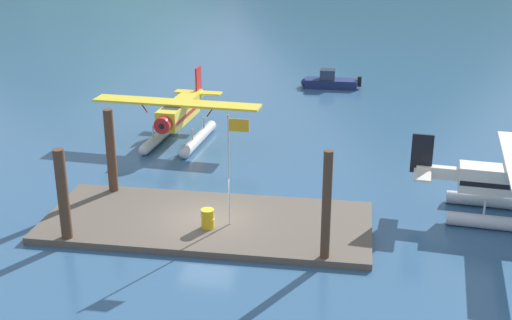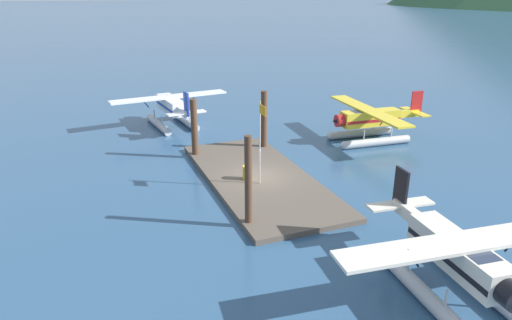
% 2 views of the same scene
% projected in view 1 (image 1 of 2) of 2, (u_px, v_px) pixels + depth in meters
% --- Properties ---
extents(ground_plane, '(1200.00, 1200.00, 0.00)m').
position_uv_depth(ground_plane, '(207.00, 225.00, 30.91)').
color(ground_plane, '#2D5175').
extents(dock_platform, '(14.96, 6.22, 0.30)m').
position_uv_depth(dock_platform, '(207.00, 222.00, 30.86)').
color(dock_platform, brown).
rests_on(dock_platform, ground).
extents(piling_near_left, '(0.48, 0.48, 4.34)m').
position_uv_depth(piling_near_left, '(63.00, 198.00, 28.45)').
color(piling_near_left, '#4C3323').
rests_on(piling_near_left, ground).
extents(piling_near_right, '(0.38, 0.38, 4.91)m').
position_uv_depth(piling_near_right, '(326.00, 209.00, 26.71)').
color(piling_near_right, '#4C3323').
rests_on(piling_near_right, ground).
extents(piling_far_left, '(0.48, 0.48, 4.54)m').
position_uv_depth(piling_far_left, '(111.00, 154.00, 33.29)').
color(piling_far_left, '#4C3323').
rests_on(piling_far_left, ground).
extents(flagpole, '(0.95, 0.10, 5.16)m').
position_uv_depth(flagpole, '(232.00, 157.00, 29.13)').
color(flagpole, silver).
rests_on(flagpole, dock_platform).
extents(fuel_drum, '(0.62, 0.62, 0.88)m').
position_uv_depth(fuel_drum, '(208.00, 219.00, 29.83)').
color(fuel_drum, gold).
rests_on(fuel_drum, dock_platform).
extents(seaplane_yellow_bow_left, '(10.47, 7.97, 3.84)m').
position_uv_depth(seaplane_yellow_bow_left, '(179.00, 118.00, 41.38)').
color(seaplane_yellow_bow_left, '#B7BABF').
rests_on(seaplane_yellow_bow_left, ground).
extents(boat_navy_open_north, '(4.89, 1.51, 1.50)m').
position_uv_depth(boat_navy_open_north, '(329.00, 82.00, 54.58)').
color(boat_navy_open_north, navy).
rests_on(boat_navy_open_north, ground).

